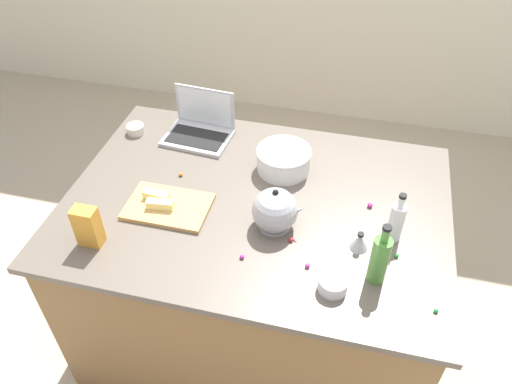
{
  "coord_description": "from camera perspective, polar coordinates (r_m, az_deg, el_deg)",
  "views": [
    {
      "loc": [
        0.37,
        -1.48,
        2.31
      ],
      "look_at": [
        0.0,
        0.0,
        0.95
      ],
      "focal_mm": 34.93,
      "sensor_mm": 36.0,
      "label": 1
    }
  ],
  "objects": [
    {
      "name": "candy_7",
      "position": [
        1.92,
        4.02,
        -5.48
      ],
      "size": [
        0.02,
        0.02,
        0.02
      ],
      "primitive_type": "sphere",
      "color": "red",
      "rests_on": "island_counter"
    },
    {
      "name": "candy_5",
      "position": [
        2.0,
        1.16,
        -2.78
      ],
      "size": [
        0.02,
        0.02,
        0.02
      ],
      "primitive_type": "sphere",
      "color": "blue",
      "rests_on": "island_counter"
    },
    {
      "name": "mixing_bowl_large",
      "position": [
        2.21,
        3.18,
        3.75
      ],
      "size": [
        0.24,
        0.24,
        0.11
      ],
      "color": "white",
      "rests_on": "island_counter"
    },
    {
      "name": "butter_stick_left",
      "position": [
        2.05,
        -10.94,
        -1.4
      ],
      "size": [
        0.11,
        0.05,
        0.04
      ],
      "primitive_type": "cube",
      "rotation": [
        0.0,
        0.0,
        0.13
      ],
      "color": "#F4E58C",
      "rests_on": "cutting_board"
    },
    {
      "name": "kitchen_timer",
      "position": [
        1.91,
        11.77,
        -5.54
      ],
      "size": [
        0.07,
        0.07,
        0.08
      ],
      "color": "#B2B2B7",
      "rests_on": "island_counter"
    },
    {
      "name": "ramekin_medium",
      "position": [
        2.52,
        -13.63,
        7.01
      ],
      "size": [
        0.09,
        0.09,
        0.04
      ],
      "primitive_type": "cylinder",
      "color": "beige",
      "rests_on": "island_counter"
    },
    {
      "name": "candy_2",
      "position": [
        2.1,
        12.93,
        -1.49
      ],
      "size": [
        0.02,
        0.02,
        0.02
      ],
      "primitive_type": "sphere",
      "color": "#CC3399",
      "rests_on": "island_counter"
    },
    {
      "name": "kettle",
      "position": [
        1.92,
        2.2,
        -2.18
      ],
      "size": [
        0.21,
        0.18,
        0.2
      ],
      "color": "#ADADB2",
      "rests_on": "island_counter"
    },
    {
      "name": "bottle_olive",
      "position": [
        1.77,
        13.96,
        -7.44
      ],
      "size": [
        0.06,
        0.06,
        0.26
      ],
      "color": "#4C8C38",
      "rests_on": "island_counter"
    },
    {
      "name": "candy_3",
      "position": [
        1.93,
        15.79,
        -7.03
      ],
      "size": [
        0.02,
        0.02,
        0.02
      ],
      "primitive_type": "sphere",
      "color": "green",
      "rests_on": "island_counter"
    },
    {
      "name": "candy_1",
      "position": [
        2.22,
        -8.62,
        2.0
      ],
      "size": [
        0.02,
        0.02,
        0.02
      ],
      "primitive_type": "sphere",
      "color": "orange",
      "rests_on": "island_counter"
    },
    {
      "name": "cutting_board",
      "position": [
        2.07,
        -10.02,
        -1.64
      ],
      "size": [
        0.34,
        0.23,
        0.02
      ],
      "primitive_type": "cube",
      "color": "tan",
      "rests_on": "island_counter"
    },
    {
      "name": "laptop",
      "position": [
        2.44,
        -6.43,
        7.37
      ],
      "size": [
        0.33,
        0.25,
        0.22
      ],
      "color": "#B7B7BC",
      "rests_on": "island_counter"
    },
    {
      "name": "ramekin_small",
      "position": [
        1.77,
        8.79,
        -10.38
      ],
      "size": [
        0.1,
        0.1,
        0.05
      ],
      "primitive_type": "cylinder",
      "color": "white",
      "rests_on": "island_counter"
    },
    {
      "name": "bottle_vinegar",
      "position": [
        1.94,
        15.78,
        -3.25
      ],
      "size": [
        0.06,
        0.06,
        0.22
      ],
      "color": "white",
      "rests_on": "island_counter"
    },
    {
      "name": "candy_8",
      "position": [
        1.81,
        19.92,
        -12.68
      ],
      "size": [
        0.02,
        0.02,
        0.02
      ],
      "primitive_type": "sphere",
      "color": "green",
      "rests_on": "island_counter"
    },
    {
      "name": "ground_plane",
      "position": [
        2.77,
        0.0,
        -14.84
      ],
      "size": [
        12.0,
        12.0,
        0.0
      ],
      "primitive_type": "plane",
      "color": "#B7A88E"
    },
    {
      "name": "island_counter",
      "position": [
        2.41,
        0.0,
        -8.9
      ],
      "size": [
        1.59,
        1.14,
        0.9
      ],
      "color": "olive",
      "rests_on": "ground"
    },
    {
      "name": "candy_6",
      "position": [
        1.86,
        -1.62,
        -7.42
      ],
      "size": [
        0.02,
        0.02,
        0.02
      ],
      "primitive_type": "sphere",
      "color": "#CC3399",
      "rests_on": "island_counter"
    },
    {
      "name": "candy_0",
      "position": [
        1.84,
        5.92,
        -8.4
      ],
      "size": [
        0.02,
        0.02,
        0.02
      ],
      "primitive_type": "sphere",
      "color": "#CC3399",
      "rests_on": "island_counter"
    },
    {
      "name": "candy_bag",
      "position": [
        1.96,
        -18.7,
        -3.76
      ],
      "size": [
        0.09,
        0.06,
        0.17
      ],
      "primitive_type": "cube",
      "color": "gold",
      "rests_on": "island_counter"
    },
    {
      "name": "butter_stick_right",
      "position": [
        2.09,
        -11.35,
        -0.43
      ],
      "size": [
        0.11,
        0.05,
        0.04
      ],
      "primitive_type": "cube",
      "rotation": [
        0.0,
        0.0,
        -0.09
      ],
      "color": "#F4E58C",
      "rests_on": "cutting_board"
    }
  ]
}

